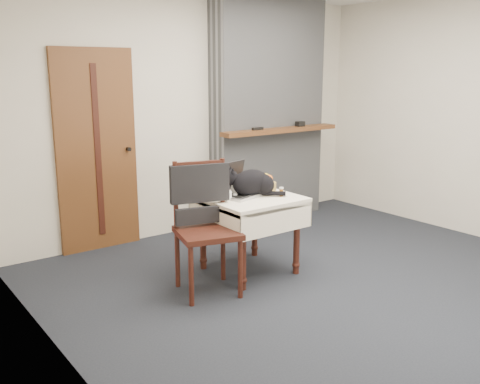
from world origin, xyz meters
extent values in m
plane|color=black|center=(0.00, 0.00, 0.00)|extent=(4.50, 4.50, 0.00)
cube|color=beige|center=(0.00, 2.00, 1.30)|extent=(4.50, 0.02, 2.60)
cube|color=beige|center=(-2.25, 0.00, 1.30)|extent=(0.02, 4.00, 2.60)
cube|color=beige|center=(2.25, 0.00, 1.30)|extent=(0.02, 4.00, 2.60)
cube|color=brown|center=(-1.20, 1.98, 1.00)|extent=(0.82, 0.05, 2.00)
cube|color=#3B1310|center=(-1.20, 1.95, 1.00)|extent=(0.06, 0.01, 1.70)
cylinder|color=black|center=(-0.88, 1.93, 1.00)|extent=(0.04, 0.06, 0.04)
cube|color=gray|center=(0.90, 1.85, 1.30)|extent=(1.50, 0.30, 2.60)
cube|color=brown|center=(0.90, 1.61, 1.10)|extent=(1.62, 0.18, 0.05)
cube|color=black|center=(0.55, 1.61, 1.14)|extent=(0.14, 0.04, 0.03)
cube|color=black|center=(1.20, 1.61, 1.16)|extent=(0.10, 0.07, 0.06)
cylinder|color=#3B1310|center=(-0.69, 0.24, 0.32)|extent=(0.06, 0.06, 0.64)
sphere|color=#3B1310|center=(-0.69, 0.24, 0.08)|extent=(0.07, 0.07, 0.07)
cylinder|color=#3B1310|center=(-0.09, 0.24, 0.32)|extent=(0.06, 0.06, 0.64)
sphere|color=#3B1310|center=(-0.09, 0.24, 0.08)|extent=(0.07, 0.07, 0.07)
cylinder|color=#3B1310|center=(-0.69, 0.84, 0.32)|extent=(0.06, 0.06, 0.64)
sphere|color=#3B1310|center=(-0.69, 0.84, 0.08)|extent=(0.07, 0.07, 0.07)
cylinder|color=#3B1310|center=(-0.09, 0.84, 0.32)|extent=(0.06, 0.06, 0.64)
sphere|color=#3B1310|center=(-0.09, 0.84, 0.08)|extent=(0.07, 0.07, 0.07)
cube|color=white|center=(-0.39, 0.54, 0.67)|extent=(0.78, 0.78, 0.06)
cube|color=white|center=(-0.39, 0.16, 0.56)|extent=(0.78, 0.01, 0.22)
cube|color=white|center=(-0.39, 0.93, 0.56)|extent=(0.78, 0.01, 0.22)
cube|color=white|center=(-0.78, 0.54, 0.56)|extent=(0.01, 0.78, 0.22)
cube|color=white|center=(-0.01, 0.54, 0.56)|extent=(0.01, 0.78, 0.22)
cube|color=#B7B7BC|center=(-0.44, 0.58, 0.71)|extent=(0.45, 0.36, 0.02)
cube|color=black|center=(-0.44, 0.58, 0.73)|extent=(0.36, 0.26, 0.00)
cube|color=black|center=(-0.48, 0.74, 0.86)|extent=(0.40, 0.16, 0.27)
cube|color=#A2B6ED|center=(-0.48, 0.74, 0.86)|extent=(0.36, 0.15, 0.24)
ellipsoid|color=black|center=(-0.37, 0.55, 0.82)|extent=(0.42, 0.34, 0.24)
ellipsoid|color=black|center=(-0.27, 0.51, 0.80)|extent=(0.26, 0.27, 0.19)
sphere|color=black|center=(-0.55, 0.62, 0.87)|extent=(0.18, 0.18, 0.13)
ellipsoid|color=white|center=(-0.59, 0.63, 0.84)|extent=(0.08, 0.09, 0.07)
ellipsoid|color=white|center=(-0.52, 0.60, 0.77)|extent=(0.08, 0.09, 0.09)
cone|color=black|center=(-0.55, 0.58, 0.94)|extent=(0.06, 0.06, 0.06)
cone|color=black|center=(-0.52, 0.65, 0.94)|extent=(0.06, 0.06, 0.06)
cylinder|color=black|center=(-0.23, 0.40, 0.73)|extent=(0.18, 0.16, 0.04)
sphere|color=white|center=(-0.54, 0.56, 0.72)|extent=(0.04, 0.04, 0.04)
sphere|color=white|center=(-0.50, 0.65, 0.72)|extent=(0.04, 0.04, 0.04)
cylinder|color=white|center=(-0.63, 0.54, 0.74)|extent=(0.07, 0.07, 0.07)
cylinder|color=#9C5913|center=(-0.17, 0.38, 0.73)|extent=(0.03, 0.03, 0.07)
cylinder|color=silver|center=(-0.17, 0.38, 0.77)|extent=(0.04, 0.04, 0.02)
cylinder|color=olive|center=(-0.14, 0.67, 0.74)|extent=(0.26, 0.26, 0.07)
sphere|color=orange|center=(-0.20, 0.64, 0.81)|extent=(0.08, 0.08, 0.08)
sphere|color=orange|center=(-0.10, 0.63, 0.81)|extent=(0.08, 0.08, 0.08)
sphere|color=orange|center=(-0.14, 0.72, 0.81)|extent=(0.08, 0.08, 0.08)
sphere|color=gold|center=(-0.08, 0.70, 0.81)|extent=(0.08, 0.08, 0.08)
sphere|color=orange|center=(-0.19, 0.71, 0.81)|extent=(0.08, 0.08, 0.08)
cube|color=black|center=(-0.21, 0.58, 0.70)|extent=(0.13, 0.02, 0.01)
cube|color=#3B1310|center=(-0.95, 0.37, 0.51)|extent=(0.58, 0.58, 0.05)
cylinder|color=#3B1310|center=(-1.20, 0.23, 0.25)|extent=(0.04, 0.04, 0.51)
cylinder|color=#3B1310|center=(-0.81, 0.12, 0.25)|extent=(0.04, 0.04, 0.51)
cylinder|color=#3B1310|center=(-1.09, 0.62, 0.25)|extent=(0.04, 0.04, 0.51)
cylinder|color=#3B1310|center=(-0.70, 0.52, 0.25)|extent=(0.04, 0.04, 0.51)
cylinder|color=#3B1310|center=(-1.09, 0.62, 0.79)|extent=(0.04, 0.04, 0.56)
cylinder|color=#3B1310|center=(-0.70, 0.52, 0.79)|extent=(0.04, 0.04, 0.56)
cube|color=#3B1310|center=(-0.90, 0.57, 0.90)|extent=(0.40, 0.14, 0.32)
cube|color=black|center=(-0.90, 0.56, 0.88)|extent=(0.50, 0.20, 0.32)
camera|label=1|loc=(-3.21, -3.07, 1.80)|focal=40.00mm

